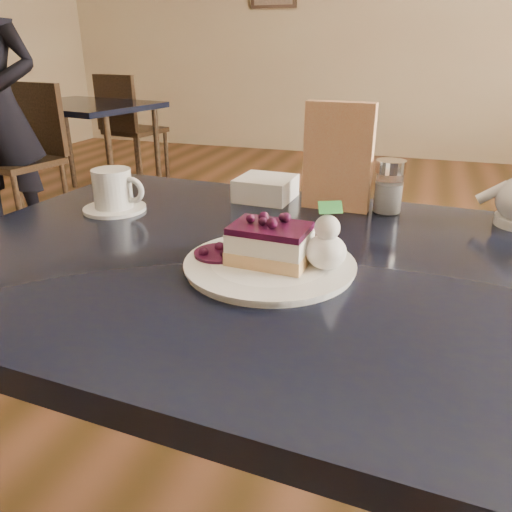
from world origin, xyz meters
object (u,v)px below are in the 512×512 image
(dessert_plate, at_px, (270,265))
(main_table, at_px, (279,299))
(cheesecake_slice, at_px, (270,244))
(bg_table_far_left, at_px, (93,193))
(coffee_set, at_px, (114,192))

(dessert_plate, bearing_deg, main_table, 86.77)
(dessert_plate, bearing_deg, cheesecake_slice, 82.87)
(main_table, relative_size, cheesecake_slice, 9.98)
(cheesecake_slice, bearing_deg, dessert_plate, -93.90)
(cheesecake_slice, height_order, bg_table_far_left, cheesecake_slice)
(dessert_plate, height_order, coffee_set, coffee_set)
(main_table, bearing_deg, bg_table_far_left, 135.69)
(main_table, xyz_separation_m, coffee_set, (-0.42, 0.14, 0.12))
(main_table, xyz_separation_m, dessert_plate, (-0.00, -0.05, 0.09))
(main_table, bearing_deg, coffee_set, 164.90)
(main_table, distance_m, dessert_plate, 0.10)
(main_table, height_order, bg_table_far_left, main_table)
(coffee_set, bearing_deg, cheesecake_slice, -24.68)
(dessert_plate, xyz_separation_m, cheesecake_slice, (0.00, 0.00, 0.04))
(main_table, bearing_deg, cheesecake_slice, -90.00)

